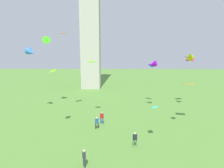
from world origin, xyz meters
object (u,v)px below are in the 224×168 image
(person_2, at_px, (102,117))
(person_0, at_px, (135,139))
(kite_flying_6, at_px, (46,42))
(kite_flying_10, at_px, (91,62))
(kite_flying_1, at_px, (189,59))
(person_3, at_px, (84,157))
(kite_flying_0, at_px, (190,56))
(kite_flying_7, at_px, (189,84))
(kite_flying_5, at_px, (154,107))
(kite_flying_3, at_px, (31,52))
(kite_flying_9, at_px, (63,34))
(kite_flying_4, at_px, (188,60))
(kite_flying_2, at_px, (153,65))
(kite_flying_8, at_px, (53,71))
(kite_flying_11, at_px, (152,64))
(person_1, at_px, (97,122))

(person_2, bearing_deg, person_0, -24.97)
(kite_flying_6, bearing_deg, kite_flying_10, 123.78)
(person_0, xyz_separation_m, kite_flying_1, (12.03, 17.00, 8.47))
(person_3, height_order, kite_flying_0, kite_flying_0)
(kite_flying_6, distance_m, kite_flying_7, 26.27)
(kite_flying_5, xyz_separation_m, kite_flying_6, (-17.64, 14.47, 8.32))
(kite_flying_3, bearing_deg, kite_flying_10, -65.08)
(person_0, bearing_deg, kite_flying_9, 108.65)
(kite_flying_4, relative_size, kite_flying_10, 2.00)
(kite_flying_2, distance_m, kite_flying_10, 13.91)
(kite_flying_3, height_order, kite_flying_9, kite_flying_9)
(person_0, bearing_deg, kite_flying_6, 109.57)
(kite_flying_0, bearing_deg, kite_flying_2, 117.74)
(kite_flying_8, height_order, kite_flying_9, kite_flying_9)
(kite_flying_0, distance_m, kite_flying_2, 15.33)
(kite_flying_0, relative_size, kite_flying_11, 0.78)
(kite_flying_10, bearing_deg, person_0, -49.00)
(person_2, height_order, kite_flying_4, kite_flying_4)
(kite_flying_1, height_order, kite_flying_8, kite_flying_1)
(kite_flying_5, xyz_separation_m, kite_flying_8, (-12.74, 2.96, 3.95))
(person_3, bearing_deg, kite_flying_7, -70.99)
(kite_flying_9, bearing_deg, kite_flying_0, 116.03)
(kite_flying_2, relative_size, kite_flying_3, 0.77)
(kite_flying_3, bearing_deg, kite_flying_1, -44.47)
(person_3, xyz_separation_m, kite_flying_1, (17.12, 20.89, 8.48))
(person_2, xyz_separation_m, kite_flying_1, (16.28, 10.06, 8.39))
(kite_flying_10, bearing_deg, person_3, -76.61)
(kite_flying_1, relative_size, kite_flying_10, 1.43)
(person_1, relative_size, kite_flying_5, 1.60)
(kite_flying_0, height_order, kite_flying_11, kite_flying_0)
(person_2, xyz_separation_m, kite_flying_6, (-11.04, 9.00, 11.51))
(kite_flying_2, xyz_separation_m, kite_flying_10, (-11.20, -8.18, 1.04))
(kite_flying_0, distance_m, kite_flying_5, 7.49)
(person_0, height_order, person_1, person_0)
(kite_flying_0, distance_m, kite_flying_1, 15.10)
(person_2, bearing_deg, kite_flying_7, 38.56)
(kite_flying_0, relative_size, kite_flying_1, 1.04)
(person_1, distance_m, kite_flying_2, 17.80)
(person_2, distance_m, kite_flying_10, 8.80)
(person_2, xyz_separation_m, kite_flying_5, (6.60, -5.46, 3.18))
(person_0, relative_size, kite_flying_0, 1.05)
(kite_flying_0, bearing_deg, kite_flying_3, -178.80)
(kite_flying_5, bearing_deg, kite_flying_10, 41.61)
(person_2, distance_m, person_3, 10.86)
(kite_flying_0, distance_m, kite_flying_8, 17.26)
(kite_flying_3, distance_m, kite_flying_11, 21.01)
(person_1, relative_size, kite_flying_3, 0.71)
(kite_flying_0, bearing_deg, kite_flying_7, 89.30)
(kite_flying_1, bearing_deg, person_3, 32.11)
(kite_flying_3, distance_m, kite_flying_9, 6.16)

